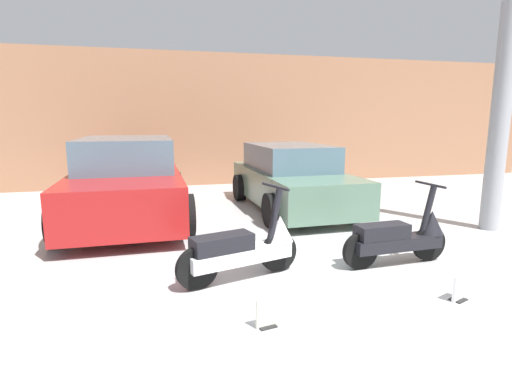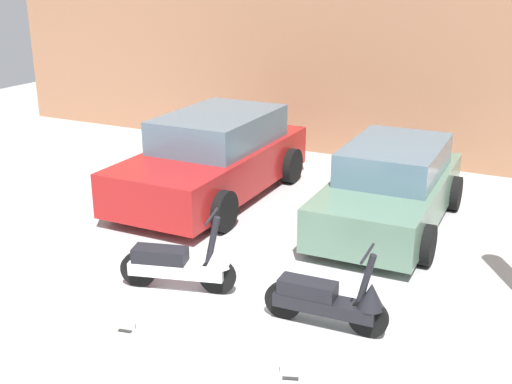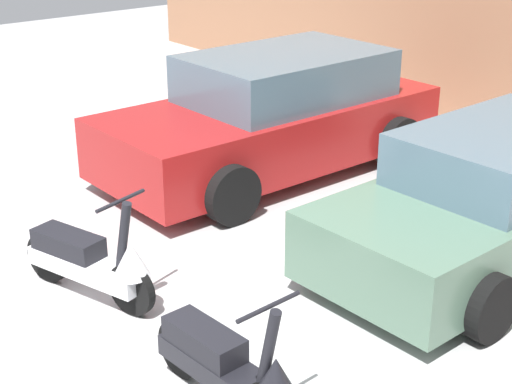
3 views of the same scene
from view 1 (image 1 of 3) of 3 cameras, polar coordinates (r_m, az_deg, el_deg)
ground_plane at (r=4.20m, az=12.91°, el=-14.86°), size 28.00×28.00×0.00m
wall_back at (r=11.01m, az=-4.88°, el=10.21°), size 19.60×0.12×3.50m
scooter_front_left at (r=4.48m, az=-1.55°, el=-7.89°), size 1.45×0.69×1.03m
scooter_front_right at (r=5.24m, az=19.96°, el=-5.98°), size 1.43×0.52×1.00m
car_rear_left at (r=7.51m, az=-17.90°, el=1.58°), size 2.10×4.27×1.44m
car_rear_center at (r=7.99m, az=5.12°, el=1.94°), size 1.89×3.79×1.27m
placard_near_left_scooter at (r=3.60m, az=1.53°, el=-17.04°), size 0.20×0.15×0.26m
placard_near_right_scooter at (r=4.53m, az=27.03°, el=-12.27°), size 0.20×0.17×0.26m
support_column_side at (r=7.39m, az=31.48°, el=8.70°), size 0.29×0.29×3.50m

